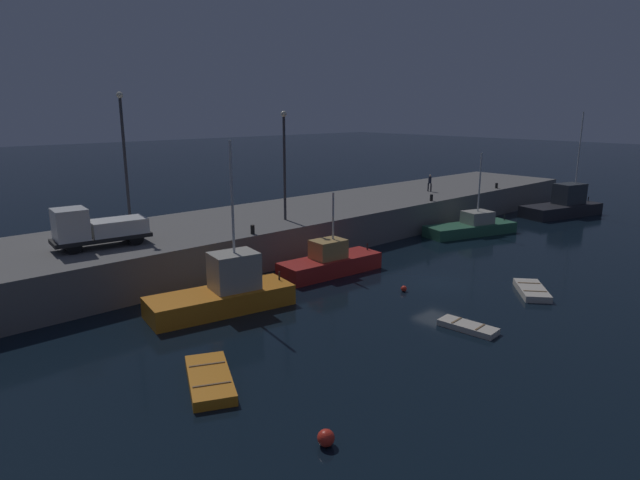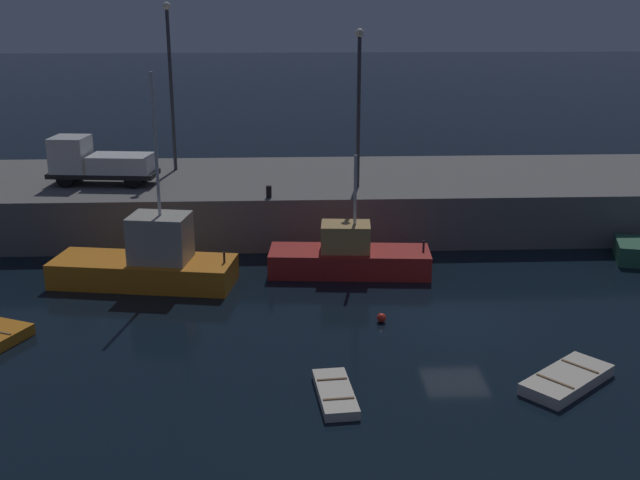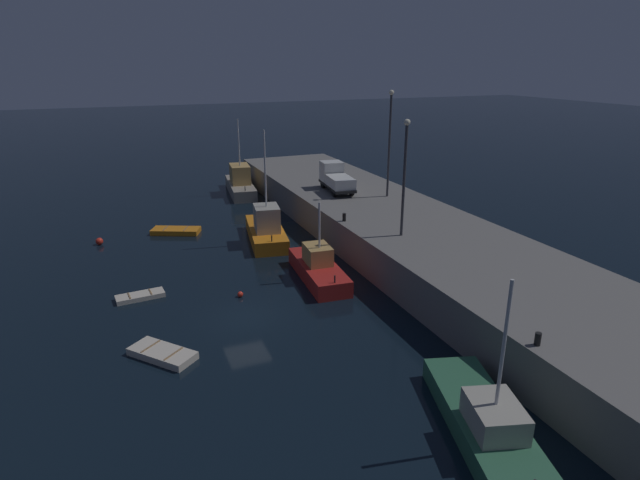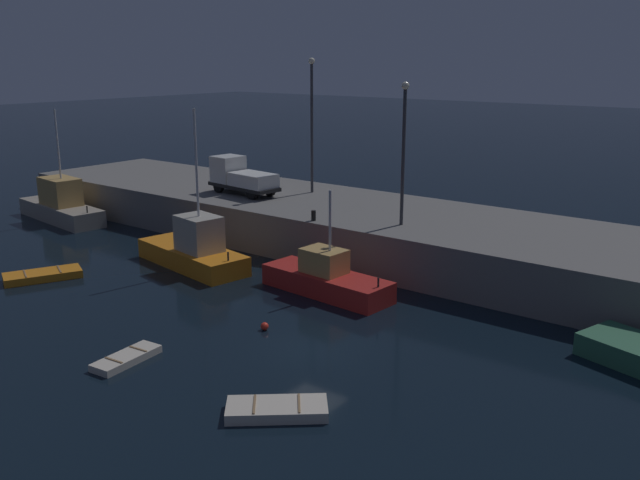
# 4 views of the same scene
# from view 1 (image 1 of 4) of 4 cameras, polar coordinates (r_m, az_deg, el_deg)

# --- Properties ---
(ground_plane) EXTENTS (320.00, 320.00, 0.00)m
(ground_plane) POSITION_cam_1_polar(r_m,az_deg,el_deg) (36.15, 12.28, -4.43)
(ground_plane) COLOR black
(pier_quay) EXTENTS (72.65, 10.87, 2.74)m
(pier_quay) POSITION_cam_1_polar(r_m,az_deg,el_deg) (45.59, -2.83, 1.42)
(pier_quay) COLOR slate
(pier_quay) RESTS_ON ground
(fishing_trawler_red) EXTENTS (8.42, 4.04, 9.39)m
(fishing_trawler_red) POSITION_cam_1_polar(r_m,az_deg,el_deg) (30.92, -9.98, -5.38)
(fishing_trawler_red) COLOR orange
(fishing_trawler_red) RESTS_ON ground
(fishing_boat_blue) EXTENTS (7.59, 2.93, 5.60)m
(fishing_boat_blue) POSITION_cam_1_polar(r_m,az_deg,el_deg) (37.07, 1.04, -2.36)
(fishing_boat_blue) COLOR red
(fishing_boat_blue) RESTS_ON ground
(fishing_boat_orange) EXTENTS (9.01, 4.93, 7.23)m
(fishing_boat_orange) POSITION_cam_1_polar(r_m,az_deg,el_deg) (50.52, 15.62, 1.35)
(fishing_boat_orange) COLOR #2D6647
(fishing_boat_orange) RESTS_ON ground
(fishing_trawler_green) EXTENTS (9.67, 5.28, 10.66)m
(fishing_trawler_green) POSITION_cam_1_polar(r_m,az_deg,el_deg) (62.58, 24.17, 3.32)
(fishing_trawler_green) COLOR #232328
(fishing_trawler_green) RESTS_ON ground
(dinghy_orange_near) EXTENTS (3.69, 3.45, 0.43)m
(dinghy_orange_near) POSITION_cam_1_polar(r_m,az_deg,el_deg) (35.78, 21.34, -4.94)
(dinghy_orange_near) COLOR beige
(dinghy_orange_near) RESTS_ON ground
(rowboat_white_mid) EXTENTS (1.38, 3.08, 0.35)m
(rowboat_white_mid) POSITION_cam_1_polar(r_m,az_deg,el_deg) (29.13, 15.26, -8.78)
(rowboat_white_mid) COLOR beige
(rowboat_white_mid) RESTS_ON ground
(dinghy_red_small) EXTENTS (3.24, 4.44, 0.48)m
(dinghy_red_small) POSITION_cam_1_polar(r_m,az_deg,el_deg) (23.45, -11.50, -14.13)
(dinghy_red_small) COLOR orange
(dinghy_red_small) RESTS_ON ground
(mooring_buoy_near) EXTENTS (0.60, 0.60, 0.60)m
(mooring_buoy_near) POSITION_cam_1_polar(r_m,az_deg,el_deg) (19.37, 0.63, -20.05)
(mooring_buoy_near) COLOR red
(mooring_buoy_near) RESTS_ON ground
(mooring_buoy_mid) EXTENTS (0.37, 0.37, 0.37)m
(mooring_buoy_mid) POSITION_cam_1_polar(r_m,az_deg,el_deg) (34.08, 8.79, -5.07)
(mooring_buoy_mid) COLOR red
(mooring_buoy_mid) RESTS_ON ground
(lamp_post_west) EXTENTS (0.44, 0.44, 9.36)m
(lamp_post_west) POSITION_cam_1_polar(r_m,az_deg,el_deg) (39.64, -19.84, 8.65)
(lamp_post_west) COLOR #38383D
(lamp_post_west) RESTS_ON pier_quay
(lamp_post_east) EXTENTS (0.44, 0.44, 8.10)m
(lamp_post_east) POSITION_cam_1_polar(r_m,az_deg,el_deg) (40.92, -3.76, 8.64)
(lamp_post_east) COLOR #38383D
(lamp_post_east) RESTS_ON pier_quay
(utility_truck) EXTENTS (5.85, 2.57, 2.56)m
(utility_truck) POSITION_cam_1_polar(r_m,az_deg,el_deg) (35.66, -22.50, 1.15)
(utility_truck) COLOR black
(utility_truck) RESTS_ON pier_quay
(dockworker) EXTENTS (0.34, 0.46, 1.73)m
(dockworker) POSITION_cam_1_polar(r_m,az_deg,el_deg) (56.66, 11.45, 6.00)
(dockworker) COLOR black
(dockworker) RESTS_ON pier_quay
(bollard_west) EXTENTS (0.28, 0.28, 0.56)m
(bollard_west) POSITION_cam_1_polar(r_m,az_deg,el_deg) (60.82, 18.04, 5.44)
(bollard_west) COLOR black
(bollard_west) RESTS_ON pier_quay
(bollard_central) EXTENTS (0.28, 0.28, 0.61)m
(bollard_central) POSITION_cam_1_polar(r_m,az_deg,el_deg) (37.01, -7.09, 1.10)
(bollard_central) COLOR black
(bollard_central) RESTS_ON pier_quay
(bollard_east) EXTENTS (0.28, 0.28, 0.59)m
(bollard_east) POSITION_cam_1_polar(r_m,az_deg,el_deg) (50.96, 11.61, 4.37)
(bollard_east) COLOR black
(bollard_east) RESTS_ON pier_quay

